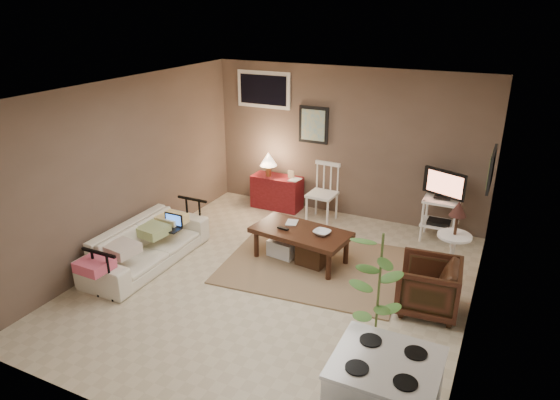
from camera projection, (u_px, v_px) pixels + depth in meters
The scene contains 19 objects.
floor at pixel (277, 283), 6.27m from camera, with size 5.00×5.00×0.00m, color #C1B293.
art_back at pixel (314, 125), 8.03m from camera, with size 0.50×0.03×0.60m, color black.
art_right at pixel (492, 169), 5.69m from camera, with size 0.03×0.60×0.45m, color black.
window at pixel (264, 90), 8.21m from camera, with size 0.96×0.03×0.60m, color white.
rug at pixel (313, 265), 6.69m from camera, with size 2.30×1.84×0.02m, color #8B6951.
coffee_table at pixel (300, 243), 6.72m from camera, with size 1.37×0.83×0.49m.
sofa at pixel (146, 238), 6.63m from camera, with size 1.89×0.55×0.74m, color beige.
sofa_pillows at pixel (137, 240), 6.40m from camera, with size 0.36×1.80×0.13m, color beige, non-canonical shape.
sofa_end_rails at pixel (153, 243), 6.61m from camera, with size 0.51×1.89×0.63m, color black, non-canonical shape.
laptop at pixel (172, 224), 6.79m from camera, with size 0.29×0.21×0.20m.
red_console at pixel (276, 189), 8.47m from camera, with size 0.84×0.37×0.97m.
spindle_chair at pixel (322, 194), 7.94m from camera, with size 0.44×0.44×0.94m.
tv_stand at pixel (442, 204), 7.22m from camera, with size 0.62×0.42×1.08m.
side_table at pixel (455, 233), 6.06m from camera, with size 0.41×0.41×1.10m.
armchair at pixel (428, 284), 5.61m from camera, with size 0.66×0.62×0.68m, color black.
potted_plant at pixel (378, 302), 4.46m from camera, with size 0.38×0.38×1.50m.
bowl at pixel (322, 227), 6.49m from camera, with size 0.22×0.05×0.22m, color #33180D.
book_table at pixel (286, 216), 6.84m from camera, with size 0.15×0.02×0.21m, color #33180D.
book_console at pixel (291, 173), 8.20m from camera, with size 0.16×0.02×0.22m, color #33180D.
Camera 1 is at (2.40, -4.88, 3.30)m, focal length 32.00 mm.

